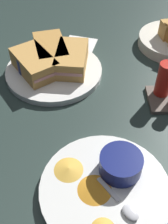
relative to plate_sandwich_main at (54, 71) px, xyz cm
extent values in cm
cube|color=#283833|center=(7.09, 7.21, -2.30)|extent=(110.00, 110.00, 3.00)
cylinder|color=white|center=(0.00, 0.00, 0.00)|extent=(25.17, 25.17, 1.60)
cube|color=tan|center=(-0.97, 4.68, 3.20)|extent=(13.75, 8.98, 4.80)
cube|color=#DB938E|center=(-0.97, 4.68, 3.20)|extent=(13.95, 8.40, 0.80)
cube|color=#C68C42|center=(-4.68, -0.97, 3.20)|extent=(14.43, 10.47, 4.80)
cube|color=#DB938E|center=(-4.68, -0.97, 3.20)|extent=(14.54, 9.95, 0.80)
cube|color=tan|center=(0.97, -4.68, 3.20)|extent=(15.03, 13.55, 4.80)
cube|color=#DB938E|center=(0.97, -4.68, 3.20)|extent=(14.91, 13.19, 0.80)
cylinder|color=navy|center=(0.27, -5.66, 2.81)|extent=(7.01, 7.01, 4.01)
cylinder|color=black|center=(0.27, -5.66, 4.41)|extent=(5.75, 5.75, 0.60)
cube|color=silver|center=(-2.33, 3.74, 1.05)|extent=(2.24, 5.51, 0.40)
ellipsoid|color=silver|center=(-0.87, -1.56, 1.20)|extent=(2.97, 3.67, 0.80)
cylinder|color=white|center=(34.39, 11.27, 0.00)|extent=(23.59, 23.59, 1.60)
cylinder|color=navy|center=(30.85, 14.22, 2.65)|extent=(7.91, 7.91, 3.71)
cylinder|color=olive|center=(30.85, 14.22, 4.11)|extent=(6.48, 6.48, 0.60)
cube|color=silver|center=(35.01, 11.75, 1.05)|extent=(4.85, 3.98, 0.40)
ellipsoid|color=silver|center=(39.38, 15.10, 1.20)|extent=(3.88, 3.69, 0.80)
cone|color=gold|center=(30.79, 4.67, 1.10)|extent=(7.68, 7.68, 0.60)
cone|color=orange|center=(34.97, 9.35, 1.10)|extent=(6.64, 6.64, 0.60)
cube|color=brown|center=(10.83, 27.55, -0.30)|extent=(9.00, 9.00, 1.00)
cylinder|color=red|center=(9.03, 26.35, 4.45)|extent=(3.60, 3.60, 8.50)
cube|color=white|center=(-12.40, 6.46, -0.60)|extent=(13.06, 11.70, 0.40)
camera|label=1|loc=(59.92, 7.15, 46.44)|focal=45.69mm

